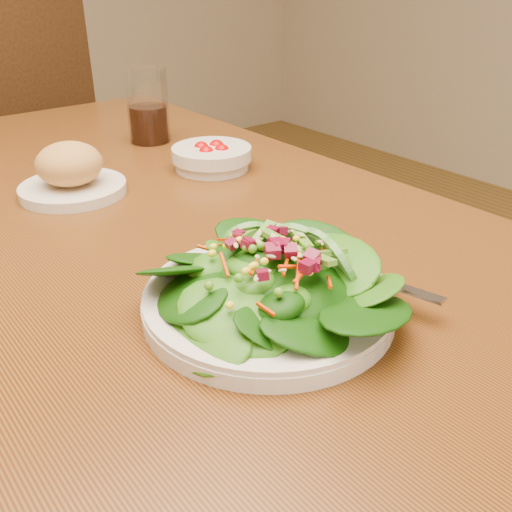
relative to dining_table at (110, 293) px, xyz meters
The scene contains 6 objects.
dining_table is the anchor object (origin of this frame).
chair_far 1.03m from the dining_table, 81.25° to the left, with size 0.62×0.62×1.01m.
salad_plate 0.32m from the dining_table, 79.15° to the right, with size 0.26×0.25×0.07m.
bread_plate 0.20m from the dining_table, 81.09° to the left, with size 0.16×0.16×0.08m.
tomato_bowl 0.30m from the dining_table, 22.86° to the left, with size 0.13×0.13×0.04m.
drinking_glass 0.43m from the dining_table, 51.38° to the left, with size 0.08×0.08×0.14m.
Camera 1 is at (-0.27, -0.66, 1.07)m, focal length 40.00 mm.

